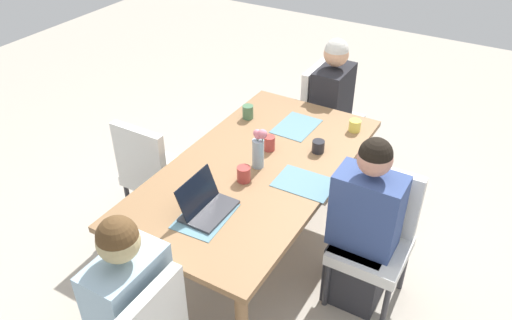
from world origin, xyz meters
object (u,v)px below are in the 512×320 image
chair_far_left_far (376,232)px  flower_vase (259,148)px  dining_table (256,176)px  coffee_mug_centre_left (248,112)px  chair_near_right_near (154,170)px  laptop_head_right_left_near (206,205)px  coffee_mug_near_right (318,146)px  person_head_left_left_mid (331,114)px  chair_head_left_left_mid (325,112)px  coffee_mug_near_left (355,126)px  coffee_mug_centre_right (269,143)px  person_far_left_far (363,233)px  coffee_mug_far_left (244,174)px

chair_far_left_far → flower_vase: (0.05, -0.81, 0.38)m
dining_table → coffee_mug_centre_left: (-0.52, -0.37, 0.13)m
dining_table → flower_vase: bearing=124.9°
chair_near_right_near → laptop_head_right_left_near: bearing=61.3°
coffee_mug_near_right → dining_table: bearing=-37.3°
flower_vase → coffee_mug_centre_left: size_ratio=2.72×
person_head_left_left_mid → chair_head_left_left_mid: bearing=-128.8°
chair_far_left_far → coffee_mug_near_left: chair_far_left_far is taller
coffee_mug_centre_left → coffee_mug_centre_right: (0.30, 0.35, -0.00)m
person_head_left_left_mid → coffee_mug_near_right: 0.96m
person_far_left_far → flower_vase: (-0.02, -0.75, 0.36)m
chair_far_left_far → person_far_left_far: person_far_left_far is taller
flower_vase → coffee_mug_centre_right: size_ratio=2.74×
chair_head_left_left_mid → flower_vase: bearing=3.6°
person_far_left_far → coffee_mug_near_right: size_ratio=14.19×
flower_vase → coffee_mug_centre_left: bearing=-142.9°
flower_vase → laptop_head_right_left_near: size_ratio=0.87×
dining_table → person_far_left_far: (0.02, 0.76, -0.14)m
chair_near_right_near → person_far_left_far: bearing=93.4°
chair_near_right_near → dining_table: bearing=97.8°
coffee_mug_near_left → coffee_mug_centre_right: 0.67m
flower_vase → coffee_mug_centre_right: flower_vase is taller
dining_table → coffee_mug_centre_right: coffee_mug_centre_right is taller
coffee_mug_far_left → coffee_mug_centre_right: bearing=-174.9°
flower_vase → coffee_mug_near_left: 0.83m
coffee_mug_near_left → chair_head_left_left_mid: bearing=-141.0°
chair_near_right_near → laptop_head_right_left_near: laptop_head_right_left_near is taller
person_head_left_left_mid → coffee_mug_centre_left: person_head_left_left_mid is taller
flower_vase → coffee_mug_near_right: 0.45m
laptop_head_right_left_near → coffee_mug_near_right: size_ratio=3.80×
flower_vase → chair_head_left_left_mid: bearing=-176.4°
chair_far_left_far → coffee_mug_near_left: (-0.69, -0.44, 0.29)m
person_far_left_far → coffee_mug_near_left: size_ratio=14.06×
person_far_left_far → laptop_head_right_left_near: size_ratio=3.73×
chair_far_left_far → chair_near_right_near: same height
coffee_mug_near_right → coffee_mug_centre_right: bearing=-64.5°
chair_far_left_far → chair_near_right_near: size_ratio=1.00×
laptop_head_right_left_near → coffee_mug_near_left: 1.34m
chair_far_left_far → laptop_head_right_left_near: (0.59, -0.84, 0.29)m
chair_head_left_left_mid → coffee_mug_centre_right: 1.13m
dining_table → chair_head_left_left_mid: (-1.31, -0.07, -0.17)m
person_far_left_far → chair_near_right_near: bearing=-86.6°
coffee_mug_far_left → person_far_left_far: bearing=101.7°
chair_near_right_near → coffee_mug_centre_left: size_ratio=8.78×
person_head_left_left_mid → coffee_mug_centre_right: person_head_left_left_mid is taller
coffee_mug_near_right → coffee_mug_centre_left: 0.67m
dining_table → chair_far_left_far: 0.84m
chair_head_left_left_mid → chair_far_left_far: same height
chair_head_left_left_mid → coffee_mug_near_right: 1.05m
person_head_left_left_mid → coffee_mug_far_left: 1.44m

